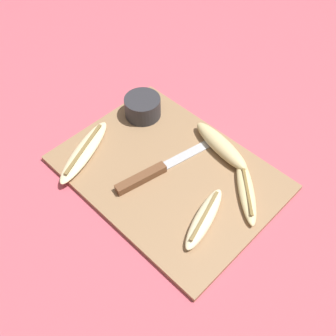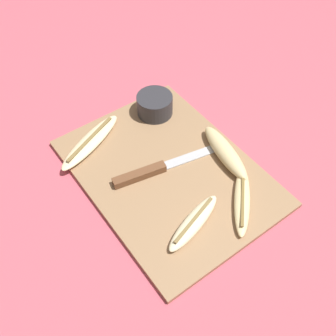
{
  "view_description": "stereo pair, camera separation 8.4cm",
  "coord_description": "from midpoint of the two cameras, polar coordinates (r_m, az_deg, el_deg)",
  "views": [
    {
      "loc": [
        0.37,
        -0.38,
        0.68
      ],
      "look_at": [
        0.0,
        0.0,
        0.02
      ],
      "focal_mm": 42.0,
      "sensor_mm": 36.0,
      "label": 1
    },
    {
      "loc": [
        0.43,
        -0.31,
        0.68
      ],
      "look_at": [
        0.0,
        0.0,
        0.02
      ],
      "focal_mm": 42.0,
      "sensor_mm": 36.0,
      "label": 2
    }
  ],
  "objects": [
    {
      "name": "ground_plane",
      "position": [
        0.86,
        -2.8,
        -1.09
      ],
      "size": [
        4.0,
        4.0,
        0.0
      ],
      "primitive_type": "plane",
      "color": "#C65160"
    },
    {
      "name": "cutting_board",
      "position": [
        0.86,
        -2.82,
        -0.84
      ],
      "size": [
        0.46,
        0.34,
        0.01
      ],
      "color": "#997551",
      "rests_on": "ground_plane"
    },
    {
      "name": "banana_mellow_near",
      "position": [
        0.88,
        4.98,
        3.1
      ],
      "size": [
        0.17,
        0.07,
        0.03
      ],
      "rotation": [
        0.0,
        0.0,
        1.38
      ],
      "color": "beige",
      "rests_on": "cutting_board"
    },
    {
      "name": "knife",
      "position": [
        0.84,
        -5.41,
        -1.02
      ],
      "size": [
        0.07,
        0.26,
        0.02
      ],
      "rotation": [
        0.0,
        0.0,
        -0.2
      ],
      "color": "brown",
      "rests_on": "cutting_board"
    },
    {
      "name": "banana_cream_curved",
      "position": [
        0.9,
        -14.69,
        2.2
      ],
      "size": [
        0.12,
        0.2,
        0.02
      ],
      "rotation": [
        0.0,
        0.0,
        3.54
      ],
      "color": "beige",
      "rests_on": "cutting_board"
    },
    {
      "name": "banana_pale_long",
      "position": [
        0.77,
        2.15,
        -7.5
      ],
      "size": [
        0.08,
        0.16,
        0.02
      ],
      "rotation": [
        0.0,
        0.0,
        0.3
      ],
      "color": "beige",
      "rests_on": "cutting_board"
    },
    {
      "name": "prep_bowl",
      "position": [
        0.96,
        -6.25,
        8.66
      ],
      "size": [
        0.09,
        0.09,
        0.05
      ],
      "color": "#2D2D33",
      "rests_on": "cutting_board"
    },
    {
      "name": "banana_ripe_center",
      "position": [
        0.82,
        8.39,
        -3.36
      ],
      "size": [
        0.15,
        0.14,
        0.02
      ],
      "rotation": [
        0.0,
        0.0,
        0.8
      ],
      "color": "beige",
      "rests_on": "cutting_board"
    }
  ]
}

